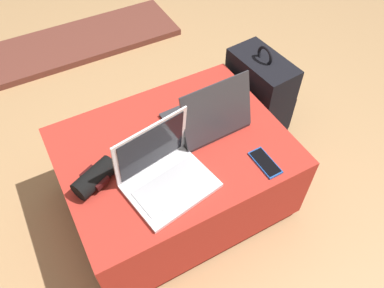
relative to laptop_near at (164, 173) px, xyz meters
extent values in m
plane|color=tan|center=(0.11, 0.14, -0.48)|extent=(14.00, 14.00, 0.00)
cube|color=maroon|center=(0.11, 0.14, -0.46)|extent=(0.92, 0.72, 0.05)
cube|color=#B22D23|center=(0.11, 0.14, -0.24)|extent=(0.96, 0.75, 0.38)
cube|color=silver|center=(0.01, -0.04, -0.05)|extent=(0.36, 0.30, 0.02)
cube|color=#B2B2B7|center=(0.01, -0.04, -0.04)|extent=(0.30, 0.19, 0.00)
cube|color=silver|center=(-0.01, 0.07, 0.09)|extent=(0.32, 0.09, 0.25)
cube|color=black|center=(-0.01, 0.07, 0.09)|extent=(0.29, 0.08, 0.22)
cube|color=#333338|center=(0.30, 0.21, -0.05)|extent=(0.33, 0.27, 0.02)
cube|color=#232328|center=(0.30, 0.21, -0.04)|extent=(0.29, 0.15, 0.00)
cube|color=#333338|center=(0.30, 0.11, 0.09)|extent=(0.32, 0.08, 0.25)
cube|color=black|center=(0.30, 0.12, 0.09)|extent=(0.29, 0.07, 0.22)
cube|color=#1E4C9E|center=(0.40, -0.12, -0.05)|extent=(0.07, 0.15, 0.01)
cube|color=black|center=(0.40, -0.12, -0.05)|extent=(0.06, 0.14, 0.00)
cube|color=black|center=(0.73, 0.37, -0.23)|extent=(0.23, 0.38, 0.50)
cube|color=black|center=(0.85, 0.38, -0.33)|extent=(0.09, 0.29, 0.22)
torus|color=black|center=(0.73, 0.37, 0.04)|extent=(0.03, 0.10, 0.10)
cylinder|color=black|center=(-0.24, 0.12, -0.01)|extent=(0.19, 0.15, 0.08)
cube|color=#350D0D|center=(-0.24, 0.12, -0.01)|extent=(0.10, 0.12, 0.02)
cube|color=brown|center=(0.11, 1.68, -0.46)|extent=(1.40, 0.50, 0.04)
camera|label=1|loc=(-0.31, -0.79, 1.16)|focal=35.00mm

